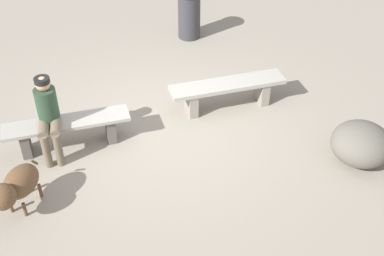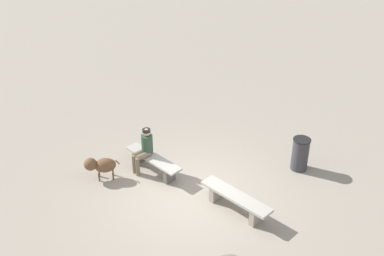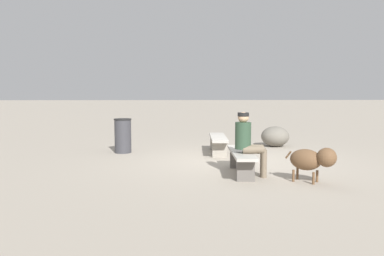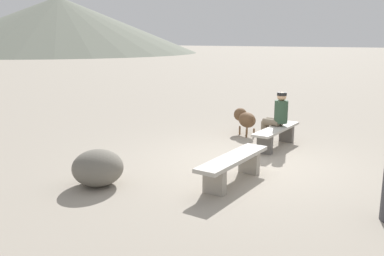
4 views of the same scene
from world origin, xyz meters
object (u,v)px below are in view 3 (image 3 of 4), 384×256
bench_left (218,141)px  boulder (275,136)px  seated_person (248,140)px  dog (312,159)px  bench_right (241,158)px  trash_bin (123,136)px

bench_left → boulder: (-1.22, 1.87, -0.02)m
bench_left → seated_person: seated_person is taller
seated_person → dog: size_ratio=1.56×
boulder → bench_right: bearing=-24.9°
bench_left → seated_person: size_ratio=1.55×
dog → seated_person: bearing=-170.6°
seated_person → dog: (0.57, 1.01, -0.28)m
seated_person → boulder: size_ratio=1.45×
seated_person → bench_left: bearing=-166.8°
bench_right → trash_bin: trash_bin is taller
seated_person → boulder: 4.37m
bench_right → trash_bin: 3.87m
bench_right → dog: size_ratio=2.34×
dog → bench_right: bearing=-177.3°
bench_left → dog: 3.58m
boulder → dog: bearing=-8.2°
bench_right → trash_bin: (-2.83, -2.63, 0.14)m
seated_person → boulder: (-4.02, 1.68, -0.39)m
trash_bin → boulder: size_ratio=1.09×
seated_person → dog: 1.20m
dog → trash_bin: size_ratio=0.86×
trash_bin → dog: bearing=45.7°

